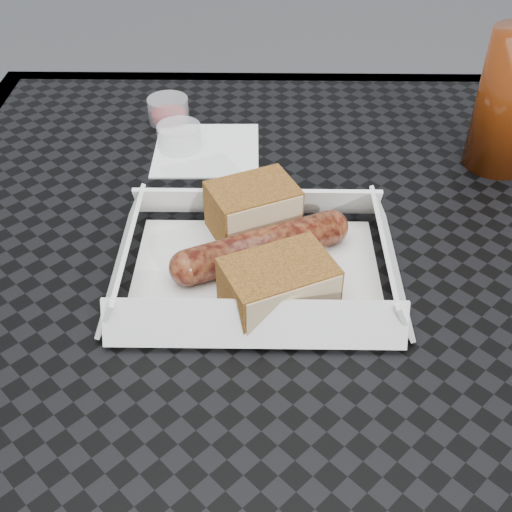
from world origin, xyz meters
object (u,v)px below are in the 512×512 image
Objects in this scene: bratwurst at (262,247)px; drink_glass at (510,102)px; food_tray at (256,273)px; patio_table at (296,311)px.

drink_glass is at bearing 34.21° from bratwurst.
bratwurst is at bearing -145.79° from drink_glass.
patio_table is at bearing 36.19° from food_tray.
drink_glass is (0.26, 0.18, 0.06)m from bratwurst.
food_tray reaches higher than patio_table.
bratwurst reaches higher than food_tray.
food_tray is at bearing -144.12° from drink_glass.
food_tray is 1.36× the size of bratwurst.
drink_glass reaches higher than food_tray.
food_tray is (-0.04, -0.03, 0.08)m from patio_table.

